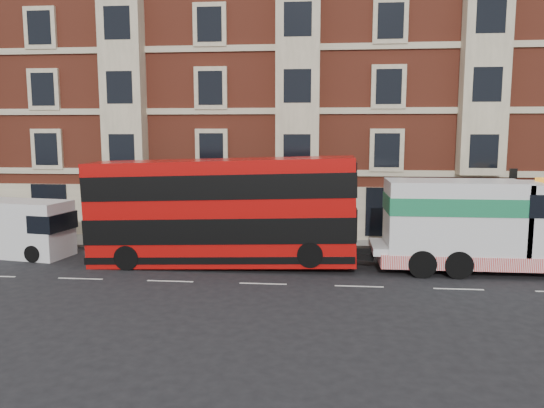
% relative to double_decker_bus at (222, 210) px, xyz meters
% --- Properties ---
extents(ground, '(120.00, 120.00, 0.00)m').
position_rel_double_decker_bus_xyz_m(ground, '(2.30, -2.92, -2.68)').
color(ground, black).
rests_on(ground, ground).
extents(sidewalk, '(90.00, 3.00, 0.15)m').
position_rel_double_decker_bus_xyz_m(sidewalk, '(2.30, 4.58, -2.60)').
color(sidewalk, slate).
rests_on(sidewalk, ground).
extents(victorian_terrace, '(45.00, 12.00, 20.40)m').
position_rel_double_decker_bus_xyz_m(victorian_terrace, '(2.80, 12.08, 7.39)').
color(victorian_terrace, brown).
rests_on(victorian_terrace, ground).
extents(lamp_post_west, '(0.35, 0.15, 4.35)m').
position_rel_double_decker_bus_xyz_m(lamp_post_west, '(-3.70, 3.28, 0.00)').
color(lamp_post_west, black).
rests_on(lamp_post_west, sidewalk).
extents(lamp_post_east, '(0.35, 0.15, 4.35)m').
position_rel_double_decker_bus_xyz_m(lamp_post_east, '(14.30, 3.28, 0.00)').
color(lamp_post_east, black).
rests_on(lamp_post_east, sidewalk).
extents(double_decker_bus, '(12.47, 2.86, 5.05)m').
position_rel_double_decker_bus_xyz_m(double_decker_bus, '(0.00, 0.00, 0.00)').
color(double_decker_bus, '#AC0B09').
rests_on(double_decker_bus, ground).
extents(tow_truck, '(9.99, 2.95, 4.16)m').
position_rel_double_decker_bus_xyz_m(tow_truck, '(12.07, 0.00, -0.47)').
color(tow_truck, silver).
rests_on(tow_truck, ground).
extents(box_van, '(5.77, 3.07, 2.85)m').
position_rel_double_decker_bus_xyz_m(box_van, '(-10.90, 1.03, -1.27)').
color(box_van, silver).
rests_on(box_van, ground).
extents(pedestrian, '(0.66, 0.50, 1.64)m').
position_rel_double_decker_bus_xyz_m(pedestrian, '(-6.43, 4.02, -1.71)').
color(pedestrian, '#1C2C38').
rests_on(pedestrian, sidewalk).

